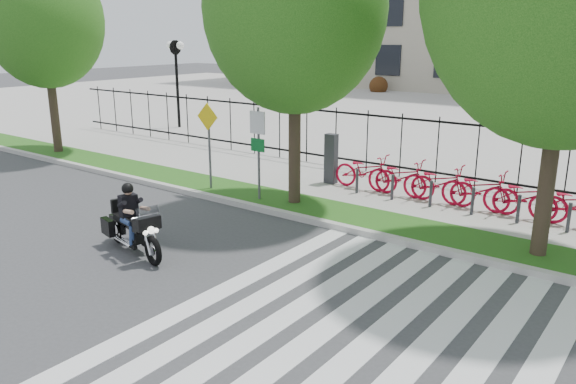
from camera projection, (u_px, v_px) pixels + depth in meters
The scene contains 14 objects.
ground at pixel (144, 263), 11.45m from camera, with size 120.00×120.00×0.00m, color #3B3B3E.
curb at pixel (269, 211), 14.59m from camera, with size 60.00×0.20×0.15m, color #B3B0A8.
grass_verge at pixel (289, 203), 15.24m from camera, with size 60.00×1.50×0.15m, color #1D5415.
sidewalk at pixel (338, 184), 17.17m from camera, with size 60.00×3.50×0.15m, color #A6A39B.
plaza at pixel (508, 119), 30.69m from camera, with size 80.00×34.00×0.10m, color #A6A39B.
crosswalk_stripes at pixel (347, 336), 8.66m from camera, with size 5.70×8.00×0.01m, color silver, non-canonical shape.
iron_fence at pixel (367, 141), 18.22m from camera, with size 30.00×0.06×2.00m, color black, non-canonical shape.
lamp_post_left at pixel (176, 62), 26.75m from camera, with size 1.06×0.70×4.25m.
street_tree_0 at pixel (44, 20), 20.32m from camera, with size 4.26×4.26×7.29m.
street_tree_1 at pixel (295, 7), 13.77m from camera, with size 4.56×4.56×7.61m.
bike_share_station at pixel (523, 197), 13.66m from camera, with size 11.18×0.89×1.50m.
sign_pole_regulatory at pixel (258, 142), 14.94m from camera, with size 0.50×0.09×2.50m.
sign_pole_warning at pixel (209, 134), 16.00m from camera, with size 0.78×0.09×2.49m.
motorcycle_rider at pixel (133, 226), 11.81m from camera, with size 2.32×0.99×1.82m.
Camera 1 is at (8.73, -6.74, 4.49)m, focal length 35.00 mm.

